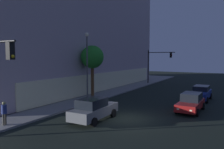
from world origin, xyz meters
TOP-DOWN VIEW (x-y plane):
  - ground_plane at (0.00, 0.00)m, footprint 120.00×120.00m
  - modern_building at (12.73, 20.91)m, footprint 36.20×24.10m
  - traffic_light_far_corner at (23.32, 5.10)m, footprint 0.48×5.07m
  - street_lamp_sidewalk at (4.04, 6.78)m, footprint 0.44×0.44m
  - sidewalk_tree at (6.63, 7.86)m, footprint 2.80×2.80m
  - pedestrian_waiting at (-6.14, 6.67)m, footprint 0.36×0.36m
  - car_grey at (-1.68, 2.09)m, footprint 4.75×2.08m
  - car_red at (5.09, -4.02)m, footprint 4.75×2.10m
  - car_blue at (11.23, -4.11)m, footprint 4.85×2.09m

SIDE VIEW (x-z plane):
  - ground_plane at x=0.00m, z-range 0.00..0.00m
  - car_red at x=5.09m, z-range 0.00..1.66m
  - car_blue at x=11.23m, z-range 0.02..1.66m
  - car_grey at x=-1.68m, z-range 0.00..1.78m
  - pedestrian_waiting at x=-6.14m, z-range 0.30..1.98m
  - traffic_light_far_corner at x=23.32m, z-range 1.24..7.30m
  - street_lamp_sidewalk at x=4.04m, z-range 1.15..8.62m
  - sidewalk_tree at x=6.63m, z-range 1.79..8.02m
  - modern_building at x=12.73m, z-range -0.07..20.65m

